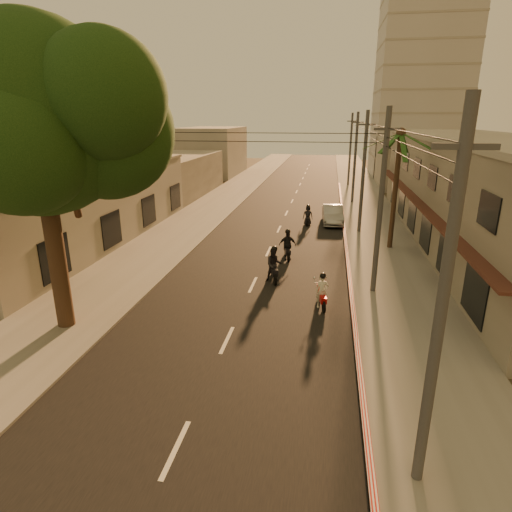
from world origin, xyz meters
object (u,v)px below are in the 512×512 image
(broadleaf_tree, at_px, (48,118))
(scooter_mid_b, at_px, (287,246))
(palm_tree, at_px, (400,140))
(scooter_red, at_px, (322,292))
(scooter_far_a, at_px, (308,216))
(scooter_mid_a, at_px, (274,265))
(parked_car, at_px, (333,215))

(broadleaf_tree, xyz_separation_m, scooter_mid_b, (7.98, 10.50, -7.59))
(palm_tree, bearing_deg, scooter_mid_b, -153.17)
(broadleaf_tree, height_order, scooter_red, broadleaf_tree)
(palm_tree, relative_size, scooter_far_a, 4.67)
(broadleaf_tree, height_order, scooter_far_a, broadleaf_tree)
(broadleaf_tree, relative_size, scooter_red, 6.95)
(scooter_mid_a, relative_size, scooter_mid_b, 1.02)
(scooter_mid_a, xyz_separation_m, parked_car, (3.15, 13.88, -0.16))
(scooter_mid_a, height_order, scooter_far_a, scooter_mid_a)
(scooter_red, bearing_deg, scooter_mid_b, 96.30)
(scooter_mid_b, relative_size, scooter_far_a, 1.12)
(scooter_mid_a, bearing_deg, scooter_far_a, 71.15)
(scooter_far_a, bearing_deg, scooter_red, -85.13)
(broadleaf_tree, xyz_separation_m, parked_car, (10.79, 20.54, -7.73))
(palm_tree, height_order, scooter_mid_a, palm_tree)
(scooter_red, xyz_separation_m, scooter_far_a, (-1.50, 15.98, 0.00))
(scooter_far_a, distance_m, parked_car, 2.22)
(scooter_red, bearing_deg, scooter_far_a, 83.23)
(scooter_mid_b, bearing_deg, broadleaf_tree, -139.67)
(scooter_mid_b, bearing_deg, scooter_far_a, 72.63)
(broadleaf_tree, bearing_deg, scooter_mid_a, 41.09)
(scooter_mid_a, bearing_deg, scooter_red, -62.81)
(scooter_mid_b, bearing_deg, palm_tree, 14.41)
(scooter_far_a, xyz_separation_m, parked_car, (2.02, 0.92, -0.02))
(scooter_mid_b, xyz_separation_m, scooter_far_a, (0.79, 9.12, -0.11))
(broadleaf_tree, xyz_separation_m, scooter_far_a, (8.77, 19.62, -7.70))
(scooter_red, distance_m, scooter_mid_b, 7.24)
(scooter_red, height_order, scooter_mid_b, scooter_mid_b)
(scooter_mid_a, distance_m, scooter_mid_b, 3.86)
(broadleaf_tree, xyz_separation_m, palm_tree, (14.61, 13.86, -1.33))
(palm_tree, distance_m, scooter_mid_a, 11.81)
(palm_tree, xyz_separation_m, scooter_red, (-4.34, -10.22, -6.38))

